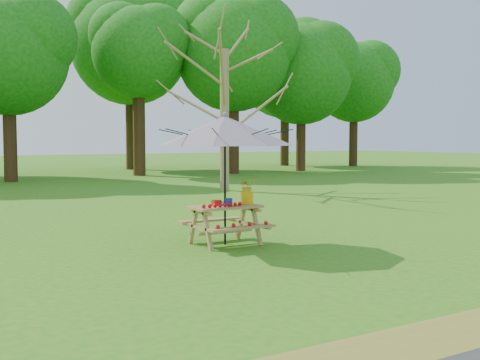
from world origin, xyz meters
TOP-DOWN VIEW (x-y plane):
  - ground at (0.00, 0.00)m, footprint 120.00×120.00m
  - picnic_table at (2.74, 2.58)m, footprint 1.20×1.32m
  - patio_umbrella at (2.74, 2.59)m, footprint 2.54×2.54m
  - produce_bins at (2.71, 2.62)m, footprint 0.30×0.35m
  - tomatoes_row at (2.59, 2.41)m, footprint 0.77×0.13m
  - flower_bucket at (3.22, 2.63)m, footprint 0.30×0.26m

SIDE VIEW (x-z plane):
  - ground at x=0.00m, z-range 0.00..0.00m
  - picnic_table at x=2.74m, z-range -0.01..0.66m
  - tomatoes_row at x=2.59m, z-range 0.67..0.74m
  - produce_bins at x=2.71m, z-range 0.66..0.79m
  - flower_bucket at x=3.22m, z-range 0.69..1.16m
  - patio_umbrella at x=2.74m, z-range 0.82..3.08m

